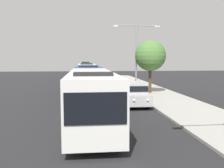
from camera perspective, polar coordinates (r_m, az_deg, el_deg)
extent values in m
cube|color=silver|center=(15.21, -4.66, -2.38)|extent=(2.50, 11.75, 2.70)
cube|color=black|center=(15.25, 0.10, -1.01)|extent=(0.04, 10.81, 1.00)
cube|color=black|center=(15.18, -9.47, -1.12)|extent=(0.04, 10.81, 1.00)
cube|color=black|center=(9.35, -3.65, -5.50)|extent=(2.30, 0.04, 1.20)
cube|color=black|center=(15.43, 0.14, -5.26)|extent=(0.03, 11.16, 0.36)
cube|color=black|center=(11.56, -4.23, 2.26)|extent=(1.75, 0.90, 0.16)
cylinder|color=black|center=(11.98, 1.24, -10.40)|extent=(0.28, 1.00, 1.00)
cylinder|color=black|center=(11.90, -9.51, -10.58)|extent=(0.28, 1.00, 1.00)
cylinder|color=black|center=(18.64, -1.52, -4.63)|extent=(0.28, 1.00, 1.00)
cylinder|color=black|center=(18.59, -8.32, -4.71)|extent=(0.28, 1.00, 1.00)
cube|color=#284C8C|center=(27.56, -5.39, 1.16)|extent=(2.50, 11.68, 2.70)
cube|color=black|center=(27.59, -2.76, 1.91)|extent=(0.04, 10.75, 1.00)
cube|color=black|center=(27.55, -8.04, 1.85)|extent=(0.04, 10.75, 1.00)
cube|color=black|center=(21.70, -5.16, 0.78)|extent=(2.30, 0.04, 1.20)
cube|color=navy|center=(27.68, -2.73, -0.47)|extent=(0.03, 11.10, 0.36)
cube|color=black|center=(23.99, -5.29, 3.93)|extent=(1.75, 0.90, 0.16)
cylinder|color=black|center=(24.13, -2.62, -2.31)|extent=(0.28, 1.00, 1.00)
cylinder|color=black|center=(24.09, -7.85, -2.37)|extent=(0.28, 1.00, 1.00)
cylinder|color=black|center=(30.90, -3.43, -0.59)|extent=(0.28, 1.00, 1.00)
cylinder|color=black|center=(30.88, -7.51, -0.64)|extent=(0.28, 1.00, 1.00)
cube|color=silver|center=(40.10, -5.67, 2.51)|extent=(2.50, 11.82, 2.70)
cube|color=black|center=(40.11, -3.86, 3.03)|extent=(0.04, 10.87, 1.00)
cube|color=black|center=(40.09, -7.50, 2.99)|extent=(0.04, 10.87, 1.00)
cube|color=black|center=(34.16, -5.57, 2.50)|extent=(2.30, 0.04, 1.20)
cube|color=navy|center=(40.18, -3.84, 1.39)|extent=(0.03, 11.23, 0.36)
cube|color=black|center=(36.50, -5.64, 4.46)|extent=(1.75, 0.90, 0.16)
cylinder|color=black|center=(36.56, -3.87, 0.35)|extent=(0.28, 1.00, 1.00)
cylinder|color=black|center=(36.53, -7.32, 0.31)|extent=(0.28, 1.00, 1.00)
cylinder|color=black|center=(43.44, -4.25, 1.17)|extent=(0.28, 1.00, 1.00)
cylinder|color=black|center=(43.42, -7.16, 1.14)|extent=(0.28, 1.00, 1.00)
cube|color=#33724C|center=(52.78, -5.82, 3.23)|extent=(2.50, 11.30, 2.70)
cube|color=black|center=(52.80, -4.44, 3.62)|extent=(0.04, 10.39, 1.00)
cube|color=black|center=(52.78, -7.21, 3.59)|extent=(0.04, 10.39, 1.00)
cube|color=black|center=(47.11, -5.77, 3.32)|extent=(2.30, 0.04, 1.20)
cube|color=gold|center=(52.85, -4.42, 2.37)|extent=(0.03, 10.73, 0.36)
cube|color=black|center=(49.36, -5.81, 4.73)|extent=(1.75, 0.90, 0.16)
cylinder|color=black|center=(49.37, -4.50, 1.69)|extent=(0.28, 1.00, 1.00)
cylinder|color=black|center=(49.35, -7.05, 1.66)|extent=(0.28, 1.00, 1.00)
cylinder|color=black|center=(55.96, -4.71, 2.13)|extent=(0.28, 1.00, 1.00)
cylinder|color=black|center=(55.95, -6.96, 2.11)|extent=(0.28, 1.00, 1.00)
cube|color=silver|center=(64.78, -5.91, 3.64)|extent=(2.50, 11.18, 2.70)
cube|color=black|center=(64.79, -4.79, 3.96)|extent=(0.04, 10.29, 1.00)
cube|color=black|center=(64.77, -7.04, 3.94)|extent=(0.04, 10.29, 1.00)
cube|color=black|center=(59.16, -5.88, 3.76)|extent=(2.30, 0.04, 1.20)
cube|color=black|center=(64.83, -4.77, 2.95)|extent=(0.03, 10.62, 0.36)
cube|color=black|center=(61.39, -5.90, 4.88)|extent=(1.75, 0.90, 0.16)
cylinder|color=black|center=(61.38, -4.85, 2.43)|extent=(0.28, 1.00, 1.00)
cylinder|color=black|center=(61.37, -6.90, 2.41)|extent=(0.28, 1.00, 1.00)
cylinder|color=black|center=(67.91, -4.99, 2.72)|extent=(0.28, 1.00, 1.00)
cylinder|color=black|center=(67.90, -6.85, 2.70)|extent=(0.28, 1.00, 1.00)
cube|color=#B7B7BC|center=(21.26, 4.96, -2.85)|extent=(1.84, 4.99, 0.80)
cube|color=#B7B7BC|center=(21.30, 4.90, -0.66)|extent=(1.62, 2.89, 0.80)
cube|color=black|center=(21.30, 4.90, -0.66)|extent=(1.66, 2.99, 0.44)
sphere|color=#F9EFCC|center=(18.71, 4.94, -3.68)|extent=(0.18, 0.18, 0.18)
sphere|color=#F9EFCC|center=(18.93, 7.95, -3.61)|extent=(0.18, 0.18, 0.18)
cylinder|color=black|center=(19.67, 3.48, -4.55)|extent=(0.22, 0.70, 0.70)
cylinder|color=black|center=(20.00, 8.12, -4.42)|extent=(0.22, 0.70, 0.70)
cylinder|color=black|center=(22.68, 2.15, -3.20)|extent=(0.22, 0.70, 0.70)
cylinder|color=black|center=(22.97, 6.21, -3.11)|extent=(0.22, 0.70, 0.70)
cylinder|color=gray|center=(28.80, 5.40, 5.76)|extent=(0.20, 0.20, 7.54)
cylinder|color=gray|center=(28.82, 3.15, 12.89)|extent=(2.32, 0.10, 0.10)
cube|color=silver|center=(28.65, 0.80, 12.78)|extent=(0.56, 0.28, 0.16)
cylinder|color=gray|center=(29.29, 7.75, 12.73)|extent=(2.32, 0.10, 0.10)
cube|color=silver|center=(29.58, 9.98, 12.47)|extent=(0.56, 0.28, 0.16)
cylinder|color=#4C3823|center=(28.20, 8.47, 0.81)|extent=(0.32, 0.32, 2.70)
sphere|color=#4C7A38|center=(28.11, 8.55, 6.27)|extent=(3.33, 3.33, 3.33)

